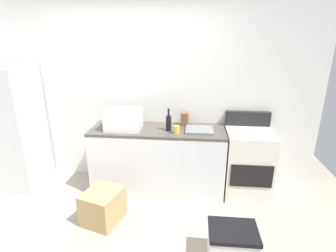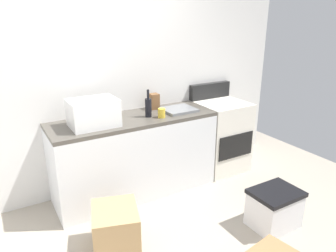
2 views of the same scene
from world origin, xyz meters
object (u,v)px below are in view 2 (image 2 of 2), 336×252
object	(u,v)px
stove_oven	(220,135)
coffee_mug	(162,113)
knife_block	(154,101)
wine_bottle	(148,107)
microwave	(93,113)
cardboard_box_large	(116,229)
storage_bin	(274,208)

from	to	relation	value
stove_oven	coffee_mug	bearing A→B (deg)	-170.89
coffee_mug	knife_block	xyz separation A→B (m)	(0.09, 0.34, 0.04)
coffee_mug	wine_bottle	bearing A→B (deg)	139.51
microwave	knife_block	distance (m)	0.83
stove_oven	coffee_mug	distance (m)	1.08
knife_block	wine_bottle	bearing A→B (deg)	-129.56
stove_oven	coffee_mug	size ratio (longest dim) A/B	11.00
coffee_mug	cardboard_box_large	bearing A→B (deg)	-142.34
microwave	storage_bin	bearing A→B (deg)	-42.31
stove_oven	knife_block	bearing A→B (deg)	168.17
storage_bin	microwave	bearing A→B (deg)	137.69
wine_bottle	knife_block	world-z (taller)	wine_bottle
microwave	knife_block	size ratio (longest dim) A/B	2.56
stove_oven	coffee_mug	world-z (taller)	stove_oven
wine_bottle	knife_block	size ratio (longest dim) A/B	1.67
microwave	wine_bottle	bearing A→B (deg)	-0.67
microwave	coffee_mug	xyz separation A→B (m)	(0.71, -0.10, -0.09)
stove_oven	coffee_mug	xyz separation A→B (m)	(-0.96, -0.15, 0.48)
coffee_mug	knife_block	bearing A→B (deg)	75.14
wine_bottle	coffee_mug	xyz separation A→B (m)	(0.11, -0.09, -0.06)
knife_block	cardboard_box_large	xyz separation A→B (m)	(-0.90, -0.96, -0.80)
wine_bottle	cardboard_box_large	world-z (taller)	wine_bottle
wine_bottle	coffee_mug	size ratio (longest dim) A/B	3.00
coffee_mug	cardboard_box_large	xyz separation A→B (m)	(-0.81, -0.63, -0.76)
coffee_mug	knife_block	world-z (taller)	knife_block
stove_oven	knife_block	size ratio (longest dim) A/B	6.11
stove_oven	microwave	distance (m)	1.76
wine_bottle	cardboard_box_large	xyz separation A→B (m)	(-0.70, -0.72, -0.82)
stove_oven	microwave	world-z (taller)	microwave
cardboard_box_large	storage_bin	distance (m)	1.50
coffee_mug	storage_bin	xyz separation A→B (m)	(0.61, -1.10, -0.76)
cardboard_box_large	microwave	bearing A→B (deg)	81.95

